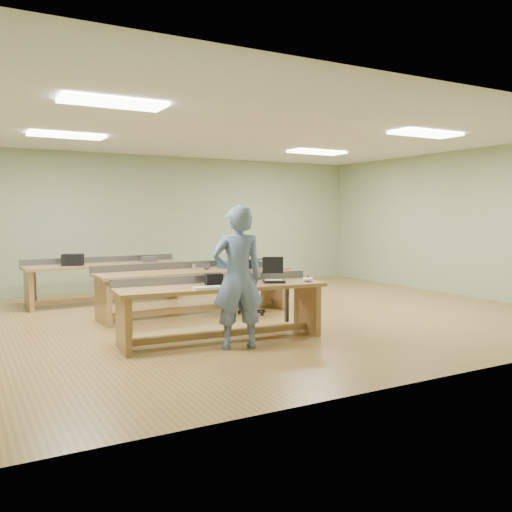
% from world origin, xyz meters
% --- Properties ---
extents(floor, '(10.00, 10.00, 0.00)m').
position_xyz_m(floor, '(0.00, 0.00, 0.00)').
color(floor, olive).
rests_on(floor, ground).
extents(ceiling, '(10.00, 10.00, 0.00)m').
position_xyz_m(ceiling, '(0.00, 0.00, 3.00)').
color(ceiling, silver).
rests_on(ceiling, wall_back).
extents(wall_back, '(10.00, 0.04, 3.00)m').
position_xyz_m(wall_back, '(0.00, 4.00, 1.50)').
color(wall_back, '#96A67D').
rests_on(wall_back, floor).
extents(wall_front, '(10.00, 0.04, 3.00)m').
position_xyz_m(wall_front, '(0.00, -4.00, 1.50)').
color(wall_front, '#96A67D').
rests_on(wall_front, floor).
extents(wall_right, '(0.04, 8.00, 3.00)m').
position_xyz_m(wall_right, '(5.00, 0.00, 1.50)').
color(wall_right, '#96A67D').
rests_on(wall_right, floor).
extents(fluor_panels, '(6.20, 3.50, 0.03)m').
position_xyz_m(fluor_panels, '(0.00, 0.00, 2.97)').
color(fluor_panels, white).
rests_on(fluor_panels, ceiling).
extents(workbench_front, '(2.84, 0.95, 0.86)m').
position_xyz_m(workbench_front, '(-1.10, -1.41, 0.55)').
color(workbench_front, '#A17244').
rests_on(workbench_front, floor).
extents(workbench_mid, '(3.30, 0.93, 0.86)m').
position_xyz_m(workbench_mid, '(-0.67, 0.55, 0.57)').
color(workbench_mid, '#A17244').
rests_on(workbench_mid, floor).
extents(workbench_back, '(2.95, 0.87, 0.86)m').
position_xyz_m(workbench_back, '(-1.71, 2.43, 0.56)').
color(workbench_back, '#A17244').
rests_on(workbench_back, floor).
extents(person, '(0.73, 0.55, 1.79)m').
position_xyz_m(person, '(-1.10, -1.90, 0.90)').
color(person, slate).
rests_on(person, floor).
extents(laptop_base, '(0.36, 0.33, 0.03)m').
position_xyz_m(laptop_base, '(-0.36, -1.54, 0.77)').
color(laptop_base, black).
rests_on(laptop_base, workbench_front).
extents(laptop_screen, '(0.27, 0.13, 0.23)m').
position_xyz_m(laptop_screen, '(-0.31, -1.43, 0.98)').
color(laptop_screen, black).
rests_on(laptop_screen, laptop_base).
extents(keyboard, '(0.49, 0.20, 0.03)m').
position_xyz_m(keyboard, '(-1.36, -1.69, 0.76)').
color(keyboard, beige).
rests_on(keyboard, workbench_front).
extents(trackball_mouse, '(0.18, 0.19, 0.07)m').
position_xyz_m(trackball_mouse, '(0.11, -1.68, 0.78)').
color(trackball_mouse, white).
rests_on(trackball_mouse, workbench_front).
extents(camera_bag, '(0.24, 0.17, 0.15)m').
position_xyz_m(camera_bag, '(-1.18, -1.36, 0.83)').
color(camera_bag, black).
rests_on(camera_bag, workbench_front).
extents(task_chair, '(0.51, 0.51, 0.90)m').
position_xyz_m(task_chair, '(0.18, 0.11, 0.33)').
color(task_chair, black).
rests_on(task_chair, floor).
extents(parts_bin_teal, '(0.39, 0.31, 0.12)m').
position_xyz_m(parts_bin_teal, '(0.01, 0.59, 0.81)').
color(parts_bin_teal, '#154046').
rests_on(parts_bin_teal, workbench_mid).
extents(parts_bin_grey, '(0.46, 0.36, 0.11)m').
position_xyz_m(parts_bin_grey, '(0.39, 0.51, 0.81)').
color(parts_bin_grey, '#3C3C3E').
rests_on(parts_bin_grey, workbench_mid).
extents(mug, '(0.14, 0.14, 0.09)m').
position_xyz_m(mug, '(-0.46, 0.53, 0.80)').
color(mug, '#3C3C3E').
rests_on(mug, workbench_mid).
extents(drinks_can, '(0.08, 0.08, 0.11)m').
position_xyz_m(drinks_can, '(-0.70, 0.49, 0.80)').
color(drinks_can, silver).
rests_on(drinks_can, workbench_mid).
extents(storage_box_back, '(0.43, 0.37, 0.21)m').
position_xyz_m(storage_box_back, '(-2.31, 2.33, 0.85)').
color(storage_box_back, black).
rests_on(storage_box_back, workbench_back).
extents(tray_back, '(0.30, 0.24, 0.11)m').
position_xyz_m(tray_back, '(-0.86, 2.36, 0.80)').
color(tray_back, '#3C3C3E').
rests_on(tray_back, workbench_back).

